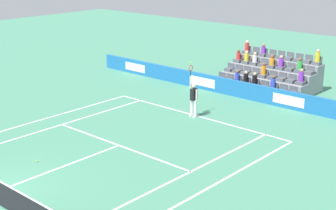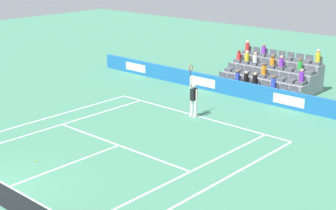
% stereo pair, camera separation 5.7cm
% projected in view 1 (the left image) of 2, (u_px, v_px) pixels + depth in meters
% --- Properties ---
extents(line_baseline, '(10.97, 0.10, 0.01)m').
position_uv_depth(line_baseline, '(197.00, 116.00, 26.26)').
color(line_baseline, white).
rests_on(line_baseline, ground).
extents(line_service, '(8.23, 0.10, 0.01)m').
position_uv_depth(line_service, '(119.00, 145.00, 22.36)').
color(line_service, white).
rests_on(line_service, ground).
extents(line_centre_service, '(0.10, 6.40, 0.01)m').
position_uv_depth(line_centre_service, '(60.00, 168.00, 20.08)').
color(line_centre_service, white).
rests_on(line_centre_service, ground).
extents(line_singles_sideline_left, '(0.10, 11.89, 0.01)m').
position_uv_depth(line_singles_sideline_left, '(54.00, 127.00, 24.65)').
color(line_singles_sideline_left, white).
rests_on(line_singles_sideline_left, ground).
extents(line_singles_sideline_right, '(0.10, 11.89, 0.01)m').
position_uv_depth(line_singles_sideline_right, '(183.00, 175.00, 19.42)').
color(line_singles_sideline_right, white).
rests_on(line_singles_sideline_right, ground).
extents(line_doubles_sideline_left, '(0.10, 11.89, 0.01)m').
position_uv_depth(line_doubles_sideline_left, '(38.00, 121.00, 25.53)').
color(line_doubles_sideline_left, white).
rests_on(line_doubles_sideline_left, ground).
extents(line_doubles_sideline_right, '(0.10, 11.89, 0.01)m').
position_uv_depth(line_doubles_sideline_right, '(212.00, 186.00, 18.54)').
color(line_doubles_sideline_right, white).
rests_on(line_doubles_sideline_right, ground).
extents(line_centre_mark, '(0.10, 0.20, 0.01)m').
position_uv_depth(line_centre_mark, '(195.00, 116.00, 26.19)').
color(line_centre_mark, white).
rests_on(line_centre_mark, ground).
extents(sponsor_barrier, '(23.50, 0.22, 0.96)m').
position_uv_depth(sponsor_barrier, '(244.00, 90.00, 29.20)').
color(sponsor_barrier, '#1E66AD').
rests_on(sponsor_barrier, ground).
extents(tennis_player, '(0.53, 0.36, 2.85)m').
position_uv_depth(tennis_player, '(194.00, 98.00, 25.86)').
color(tennis_player, white).
rests_on(tennis_player, ground).
extents(stadium_stand, '(5.58, 3.80, 2.63)m').
position_uv_depth(stadium_stand, '(270.00, 77.00, 31.22)').
color(stadium_stand, gray).
rests_on(stadium_stand, ground).
extents(loose_tennis_ball, '(0.07, 0.07, 0.07)m').
position_uv_depth(loose_tennis_ball, '(37.00, 161.00, 20.65)').
color(loose_tennis_ball, '#D1E533').
rests_on(loose_tennis_ball, ground).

